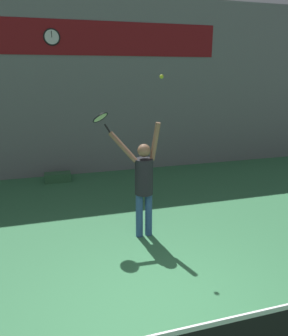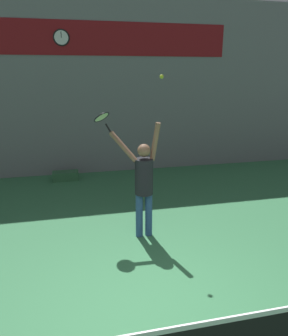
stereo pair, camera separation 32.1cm
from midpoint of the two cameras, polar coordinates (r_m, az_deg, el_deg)
ground_plane at (r=4.46m, az=1.26°, el=-24.87°), size 18.00×18.00×0.00m
back_wall at (r=9.76m, az=-10.60°, el=13.47°), size 18.00×0.10×5.00m
sponsor_banner at (r=9.73m, az=-10.99°, el=21.34°), size 7.60×0.02×0.90m
scoreboard_clock at (r=9.66m, az=-16.76°, el=21.01°), size 0.44×0.04×0.44m
tennis_player at (r=5.84m, az=-1.65°, el=-2.18°), size 0.88×0.53×2.13m
tennis_racket at (r=5.91m, az=-9.08°, el=8.54°), size 0.40×0.40×0.37m
tennis_ball at (r=5.55m, az=1.36°, el=15.63°), size 0.07×0.07×0.07m
equipment_bag at (r=9.50m, az=-15.72°, el=-1.56°), size 0.72×0.35×0.24m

